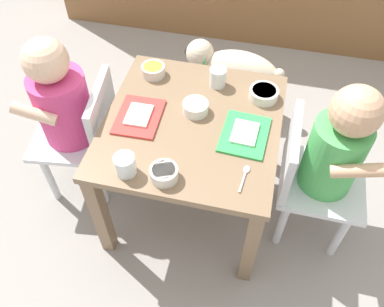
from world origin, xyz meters
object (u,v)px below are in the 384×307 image
spoon_by_left_tray (245,176)px  seated_child_right (332,153)px  veggie_bowl_near (195,107)px  dining_table (192,138)px  dog (235,70)px  food_tray_left (139,116)px  cereal_bowl_left_side (164,173)px  water_cup_right (125,166)px  food_tray_right (245,134)px  seated_child_left (66,105)px  cereal_bowl_right_side (153,70)px  water_cup_left (218,78)px

spoon_by_left_tray → seated_child_right: bearing=33.9°
veggie_bowl_near → dining_table: bearing=-88.3°
dog → spoon_by_left_tray: bearing=-80.2°
food_tray_left → cereal_bowl_left_side: bearing=-55.9°
food_tray_left → spoon_by_left_tray: bearing=-23.3°
dining_table → spoon_by_left_tray: bearing=-42.1°
water_cup_right → cereal_bowl_left_side: (0.11, 0.00, -0.01)m
water_cup_right → veggie_bowl_near: 0.32m
food_tray_right → cereal_bowl_left_side: size_ratio=2.31×
seated_child_left → cereal_bowl_left_side: bearing=-29.5°
food_tray_right → cereal_bowl_left_side: (-0.20, -0.21, 0.02)m
cereal_bowl_right_side → seated_child_right: bearing=-18.3°
water_cup_right → dog: bearing=76.3°
dining_table → seated_child_right: size_ratio=0.86×
seated_child_left → water_cup_right: size_ratio=10.66×
dining_table → cereal_bowl_right_side: size_ratio=7.12×
cereal_bowl_left_side → water_cup_left: bearing=80.5°
seated_child_right → food_tray_right: (-0.27, -0.01, 0.03)m
water_cup_left → veggie_bowl_near: bearing=-107.3°
seated_child_right → veggie_bowl_near: size_ratio=8.14×
seated_child_left → cereal_bowl_right_side: (0.26, 0.20, 0.04)m
dining_table → water_cup_left: (0.04, 0.20, 0.11)m
seated_child_left → food_tray_right: bearing=-2.0°
veggie_bowl_near → spoon_by_left_tray: veggie_bowl_near is taller
water_cup_left → spoon_by_left_tray: bearing=-68.1°
food_tray_right → cereal_bowl_right_side: bearing=148.9°
food_tray_left → spoon_by_left_tray: 0.40m
cereal_bowl_left_side → seated_child_left: bearing=150.5°
dining_table → veggie_bowl_near: (-0.00, 0.05, 0.10)m
cereal_bowl_left_side → cereal_bowl_right_side: same height
water_cup_left → cereal_bowl_right_side: size_ratio=0.79×
seated_child_right → seated_child_left: bearing=179.2°
spoon_by_left_tray → dining_table: bearing=137.9°
food_tray_right → cereal_bowl_left_side: 0.29m
seated_child_right → food_tray_right: 0.27m
cereal_bowl_left_side → spoon_by_left_tray: cereal_bowl_left_side is taller
dining_table → veggie_bowl_near: veggie_bowl_near is taller
veggie_bowl_near → food_tray_left: bearing=-158.2°
water_cup_right → veggie_bowl_near: bearing=64.4°
water_cup_right → veggie_bowl_near: (0.14, 0.29, -0.01)m
food_tray_right → dining_table: bearing=174.0°
cereal_bowl_right_side → seated_child_left: bearing=-142.6°
water_cup_left → cereal_bowl_right_side: water_cup_left is taller
food_tray_left → spoon_by_left_tray: (0.37, -0.16, -0.00)m
seated_child_left → cereal_bowl_right_side: size_ratio=8.26×
dog → food_tray_left: food_tray_left is taller
water_cup_right → spoon_by_left_tray: size_ratio=0.64×
seated_child_right → spoon_by_left_tray: 0.30m
cereal_bowl_left_side → veggie_bowl_near: (0.03, 0.28, -0.00)m
seated_child_right → water_cup_right: seated_child_right is taller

